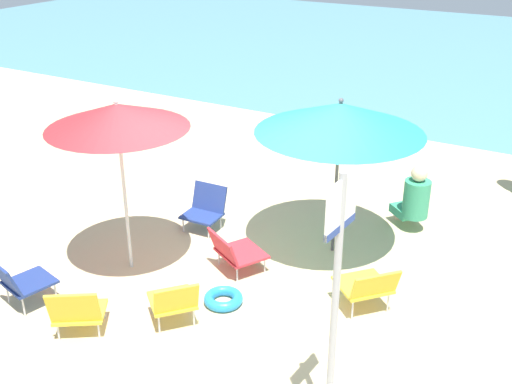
{
  "coord_description": "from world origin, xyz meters",
  "views": [
    {
      "loc": [
        3.28,
        -5.27,
        4.05
      ],
      "look_at": [
        -0.31,
        1.04,
        0.7
      ],
      "focal_mm": 43.53,
      "sensor_mm": 36.0,
      "label": 1
    }
  ],
  "objects_px": {
    "umbrella_red": "(117,116)",
    "beach_chair_f": "(205,207)",
    "beach_chair_c": "(367,285)",
    "beach_chair_d": "(77,311)",
    "umbrella_teal": "(340,118)",
    "beach_chair_e": "(174,300)",
    "beach_chair_b": "(20,280)",
    "beach_chair_a": "(234,251)",
    "warning_sign": "(337,273)",
    "person_b": "(414,198)",
    "swim_ring": "(223,299)"
  },
  "relations": [
    {
      "from": "umbrella_red",
      "to": "beach_chair_f",
      "type": "xyz_separation_m",
      "value": [
        0.22,
        1.32,
        -1.63
      ]
    },
    {
      "from": "beach_chair_c",
      "to": "beach_chair_d",
      "type": "height_order",
      "value": "beach_chair_d"
    },
    {
      "from": "umbrella_teal",
      "to": "beach_chair_e",
      "type": "xyz_separation_m",
      "value": [
        -0.81,
        -2.3,
        -1.47
      ]
    },
    {
      "from": "beach_chair_e",
      "to": "umbrella_teal",
      "type": "bearing_deg",
      "value": -68.24
    },
    {
      "from": "umbrella_red",
      "to": "beach_chair_b",
      "type": "height_order",
      "value": "umbrella_red"
    },
    {
      "from": "beach_chair_a",
      "to": "warning_sign",
      "type": "distance_m",
      "value": 2.89
    },
    {
      "from": "beach_chair_e",
      "to": "beach_chair_f",
      "type": "height_order",
      "value": "beach_chair_e"
    },
    {
      "from": "umbrella_red",
      "to": "beach_chair_c",
      "type": "bearing_deg",
      "value": 11.26
    },
    {
      "from": "beach_chair_f",
      "to": "person_b",
      "type": "xyz_separation_m",
      "value": [
        2.48,
        1.38,
        0.15
      ]
    },
    {
      "from": "umbrella_red",
      "to": "swim_ring",
      "type": "relative_size",
      "value": 4.85
    },
    {
      "from": "person_b",
      "to": "beach_chair_d",
      "type": "bearing_deg",
      "value": 100.14
    },
    {
      "from": "person_b",
      "to": "beach_chair_c",
      "type": "bearing_deg",
      "value": 133.29
    },
    {
      "from": "beach_chair_f",
      "to": "beach_chair_e",
      "type": "bearing_deg",
      "value": 23.07
    },
    {
      "from": "person_b",
      "to": "warning_sign",
      "type": "height_order",
      "value": "warning_sign"
    },
    {
      "from": "umbrella_red",
      "to": "person_b",
      "type": "xyz_separation_m",
      "value": [
        2.7,
        2.71,
        -1.49
      ]
    },
    {
      "from": "beach_chair_d",
      "to": "beach_chair_f",
      "type": "relative_size",
      "value": 1.2
    },
    {
      "from": "umbrella_red",
      "to": "person_b",
      "type": "relative_size",
      "value": 2.27
    },
    {
      "from": "person_b",
      "to": "swim_ring",
      "type": "xyz_separation_m",
      "value": [
        -1.3,
        -2.8,
        -0.4
      ]
    },
    {
      "from": "umbrella_teal",
      "to": "beach_chair_c",
      "type": "bearing_deg",
      "value": -51.05
    },
    {
      "from": "beach_chair_a",
      "to": "person_b",
      "type": "xyz_separation_m",
      "value": [
        1.55,
        2.15,
        0.18
      ]
    },
    {
      "from": "beach_chair_a",
      "to": "beach_chair_c",
      "type": "height_order",
      "value": "beach_chair_c"
    },
    {
      "from": "beach_chair_c",
      "to": "warning_sign",
      "type": "height_order",
      "value": "warning_sign"
    },
    {
      "from": "umbrella_red",
      "to": "beach_chair_f",
      "type": "height_order",
      "value": "umbrella_red"
    },
    {
      "from": "beach_chair_d",
      "to": "person_b",
      "type": "bearing_deg",
      "value": -63.37
    },
    {
      "from": "umbrella_teal",
      "to": "person_b",
      "type": "relative_size",
      "value": 2.16
    },
    {
      "from": "umbrella_red",
      "to": "beach_chair_b",
      "type": "xyz_separation_m",
      "value": [
        -0.49,
        -1.24,
        -1.6
      ]
    },
    {
      "from": "umbrella_red",
      "to": "beach_chair_a",
      "type": "relative_size",
      "value": 2.82
    },
    {
      "from": "beach_chair_b",
      "to": "beach_chair_e",
      "type": "relative_size",
      "value": 0.91
    },
    {
      "from": "beach_chair_b",
      "to": "beach_chair_d",
      "type": "xyz_separation_m",
      "value": [
        0.92,
        -0.07,
        -0.03
      ]
    },
    {
      "from": "umbrella_teal",
      "to": "beach_chair_a",
      "type": "height_order",
      "value": "umbrella_teal"
    },
    {
      "from": "beach_chair_a",
      "to": "person_b",
      "type": "relative_size",
      "value": 0.8
    },
    {
      "from": "beach_chair_a",
      "to": "beach_chair_b",
      "type": "bearing_deg",
      "value": 165.98
    },
    {
      "from": "umbrella_teal",
      "to": "umbrella_red",
      "type": "distance_m",
      "value": 2.56
    },
    {
      "from": "beach_chair_a",
      "to": "beach_chair_b",
      "type": "distance_m",
      "value": 2.44
    },
    {
      "from": "beach_chair_c",
      "to": "swim_ring",
      "type": "relative_size",
      "value": 1.79
    },
    {
      "from": "umbrella_teal",
      "to": "person_b",
      "type": "bearing_deg",
      "value": 57.22
    },
    {
      "from": "umbrella_teal",
      "to": "beach_chair_a",
      "type": "distance_m",
      "value": 2.02
    },
    {
      "from": "umbrella_red",
      "to": "warning_sign",
      "type": "height_order",
      "value": "warning_sign"
    },
    {
      "from": "beach_chair_a",
      "to": "umbrella_teal",
      "type": "bearing_deg",
      "value": -10.06
    },
    {
      "from": "beach_chair_b",
      "to": "beach_chair_f",
      "type": "relative_size",
      "value": 1.1
    },
    {
      "from": "swim_ring",
      "to": "beach_chair_f",
      "type": "bearing_deg",
      "value": 129.88
    },
    {
      "from": "umbrella_teal",
      "to": "person_b",
      "type": "distance_m",
      "value": 1.87
    },
    {
      "from": "beach_chair_b",
      "to": "beach_chair_e",
      "type": "distance_m",
      "value": 1.76
    },
    {
      "from": "beach_chair_c",
      "to": "beach_chair_e",
      "type": "distance_m",
      "value": 2.08
    },
    {
      "from": "beach_chair_e",
      "to": "warning_sign",
      "type": "distance_m",
      "value": 2.33
    },
    {
      "from": "umbrella_teal",
      "to": "warning_sign",
      "type": "distance_m",
      "value": 2.99
    },
    {
      "from": "beach_chair_d",
      "to": "beach_chair_e",
      "type": "bearing_deg",
      "value": -84.46
    },
    {
      "from": "beach_chair_b",
      "to": "beach_chair_e",
      "type": "bearing_deg",
      "value": -57.57
    },
    {
      "from": "beach_chair_e",
      "to": "beach_chair_d",
      "type": "bearing_deg",
      "value": 80.61
    },
    {
      "from": "person_b",
      "to": "swim_ring",
      "type": "bearing_deg",
      "value": 104.8
    }
  ]
}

